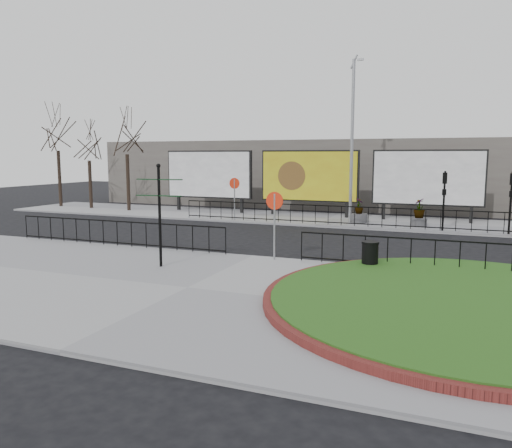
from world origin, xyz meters
The scene contains 24 objects.
ground centered at (0.00, 0.00, 0.00)m, with size 90.00×90.00×0.00m, color black.
pavement_near centered at (0.00, -5.00, 0.06)m, with size 30.00×10.00×0.12m, color gray.
pavement_far centered at (0.00, 12.00, 0.06)m, with size 44.00×6.00×0.12m, color gray.
brick_edge centered at (7.50, -4.00, 0.21)m, with size 10.40×10.40×0.18m, color maroon.
grass_lawn centered at (7.50, -4.00, 0.23)m, with size 10.00×10.00×0.22m, color #1F4813.
railing_near_left centered at (-6.00, -0.30, 0.67)m, with size 10.00×0.10×1.10m, color black, non-canonical shape.
railing_near_right centered at (6.50, -0.30, 0.67)m, with size 9.00×0.10×1.10m, color black, non-canonical shape.
railing_far centered at (1.00, 9.30, 0.67)m, with size 18.00×0.10×1.10m, color black, non-canonical shape.
speed_sign_far centered at (-5.00, 9.40, 1.92)m, with size 0.64×0.07×2.47m.
speed_sign_near centered at (1.00, -0.40, 1.92)m, with size 0.64×0.07×2.47m.
billboard_left centered at (-8.50, 12.97, 2.60)m, with size 6.20×0.31×4.10m.
billboard_mid centered at (-1.50, 12.97, 2.60)m, with size 6.20×0.31×4.10m.
billboard_right centered at (5.50, 12.97, 2.60)m, with size 6.20×0.31×4.10m.
lamp_post centered at (1.51, 11.00, 4.83)m, with size 0.74×0.18×9.23m.
signal_pole_a centered at (6.50, 9.34, 2.10)m, with size 0.22×0.26×3.00m.
signal_pole_b centered at (9.50, 9.34, 2.10)m, with size 0.22×0.26×3.00m.
tree_left centered at (-14.00, 11.50, 3.62)m, with size 2.00×2.00×7.00m, color #2D2119, non-canonical shape.
tree_mid centered at (-17.50, 11.80, 3.22)m, with size 2.00×2.00×6.20m, color #2D2119, non-canonical shape.
tree_far centered at (-20.50, 12.00, 3.87)m, with size 2.00×2.00×7.50m, color #2D2119, non-canonical shape.
building_backdrop centered at (0.00, 22.00, 2.50)m, with size 40.00×10.00×5.00m, color #615D55.
fingerpost_sign centered at (-2.21, -2.92, 2.23)m, with size 1.64×0.41×3.49m.
litter_bin centered at (4.50, -0.81, 0.60)m, with size 0.58×0.58×0.95m.
planter_b centered at (2.00, 11.00, 0.59)m, with size 0.95×0.95×1.38m.
planter_c centered at (5.27, 10.70, 0.74)m, with size 0.84×0.84×1.49m.
Camera 1 is at (7.01, -17.20, 3.87)m, focal length 35.00 mm.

